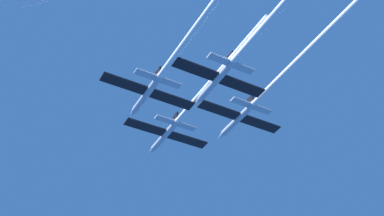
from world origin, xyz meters
name	(u,v)px	position (x,y,z in m)	size (l,w,h in m)	color
jet_lead	(190,107)	(-0.77, -11.84, 0.29)	(21.02, 51.61, 3.48)	#B2BAC6
jet_left_wing	(175,56)	(-11.43, -25.35, -0.57)	(21.02, 52.94, 3.48)	#B2BAC6
jet_right_wing	(273,85)	(11.63, -26.03, 0.96)	(21.02, 54.27, 3.48)	#B2BAC6
jet_slot	(254,38)	(-0.82, -37.13, -0.91)	(21.02, 54.13, 3.48)	#B2BAC6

